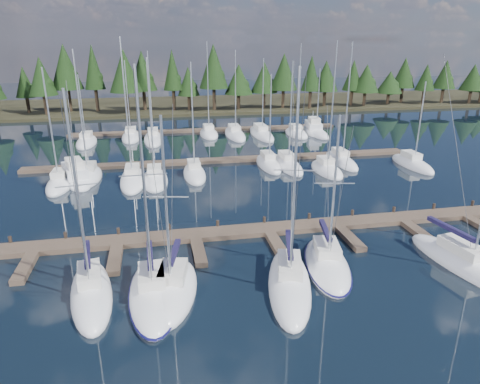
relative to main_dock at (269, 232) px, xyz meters
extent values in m
plane|color=black|center=(0.00, 12.64, -0.20)|extent=(260.00, 260.00, 0.00)
cube|color=#2B2817|center=(0.00, 72.64, 0.10)|extent=(220.00, 30.00, 0.60)
cube|color=brown|center=(0.00, 0.64, 0.00)|extent=(44.00, 2.00, 0.40)
cube|color=brown|center=(-18.00, -2.36, 0.00)|extent=(0.90, 4.00, 0.40)
cube|color=brown|center=(-12.00, -2.36, 0.00)|extent=(0.90, 4.00, 0.40)
cube|color=brown|center=(-6.00, -2.36, 0.00)|extent=(0.90, 4.00, 0.40)
cube|color=brown|center=(0.00, -2.36, 0.00)|extent=(0.90, 4.00, 0.40)
cube|color=brown|center=(6.00, -2.36, 0.00)|extent=(0.90, 4.00, 0.40)
cube|color=brown|center=(12.00, -2.36, 0.00)|extent=(0.90, 4.00, 0.40)
cylinder|color=#32241C|center=(-20.00, 1.64, 0.25)|extent=(0.26, 0.26, 0.90)
cylinder|color=#32241C|center=(-16.00, 1.64, 0.25)|extent=(0.26, 0.26, 0.90)
cylinder|color=#32241C|center=(-12.00, 1.64, 0.25)|extent=(0.26, 0.26, 0.90)
cylinder|color=#32241C|center=(-8.00, 1.64, 0.25)|extent=(0.26, 0.26, 0.90)
cylinder|color=#32241C|center=(-4.00, 1.64, 0.25)|extent=(0.26, 0.26, 0.90)
cylinder|color=#32241C|center=(0.00, 1.64, 0.25)|extent=(0.26, 0.26, 0.90)
cylinder|color=#32241C|center=(4.00, 1.64, 0.25)|extent=(0.26, 0.26, 0.90)
cylinder|color=#32241C|center=(8.00, 1.64, 0.25)|extent=(0.26, 0.26, 0.90)
cylinder|color=#32241C|center=(12.00, 1.64, 0.25)|extent=(0.26, 0.26, 0.90)
cylinder|color=#32241C|center=(16.00, 1.64, 0.25)|extent=(0.26, 0.26, 0.90)
cylinder|color=#32241C|center=(20.00, 1.64, 0.25)|extent=(0.26, 0.26, 0.90)
cube|color=brown|center=(0.00, 22.64, 0.00)|extent=(50.00, 1.80, 0.40)
cube|color=brown|center=(0.00, 42.64, 0.00)|extent=(46.00, 1.80, 0.40)
ellipsoid|color=white|center=(-13.08, -6.56, -0.05)|extent=(3.65, 8.80, 1.90)
cube|color=silver|center=(-13.14, -6.14, 1.15)|extent=(1.73, 2.90, 0.70)
cylinder|color=silver|center=(-13.02, -6.98, 6.65)|extent=(0.18, 0.18, 11.70)
cylinder|color=silver|center=(-13.29, -5.12, 1.90)|extent=(0.65, 3.73, 0.12)
cube|color=#181335|center=(-13.29, -5.12, 2.05)|extent=(0.86, 3.60, 0.30)
cylinder|color=silver|center=(-13.02, -6.98, 7.23)|extent=(2.20, 0.38, 0.07)
cylinder|color=#3F3F44|center=(-12.76, -8.80, 6.50)|extent=(0.56, 3.66, 12.01)
cylinder|color=#3F3F44|center=(-13.34, -4.74, 6.50)|extent=(0.68, 4.51, 12.01)
ellipsoid|color=white|center=(-9.35, -7.45, -0.05)|extent=(3.10, 8.57, 1.90)
cube|color=silver|center=(-9.36, -7.03, 1.15)|extent=(1.65, 2.76, 0.70)
cylinder|color=silver|center=(-9.34, -7.87, 7.25)|extent=(0.16, 0.16, 12.90)
cylinder|color=silver|center=(-9.39, -6.01, 1.90)|extent=(0.23, 3.74, 0.12)
cube|color=#181335|center=(-9.39, -6.01, 2.05)|extent=(0.45, 3.57, 0.30)
cylinder|color=silver|center=(-9.34, -7.87, 7.89)|extent=(2.57, 0.14, 0.07)
cylinder|color=#3F3F44|center=(-9.28, -9.70, 7.10)|extent=(0.14, 3.68, 13.21)
cylinder|color=#3F3F44|center=(-9.40, -5.63, 7.10)|extent=(0.16, 4.53, 13.21)
ellipsoid|color=#0D0D41|center=(-9.35, -7.45, 0.02)|extent=(3.22, 8.91, 0.18)
ellipsoid|color=white|center=(-8.13, -7.22, -0.05)|extent=(4.41, 8.20, 1.90)
cube|color=silver|center=(-8.05, -6.84, 1.15)|extent=(2.07, 2.76, 0.70)
cylinder|color=silver|center=(-8.20, -7.60, 5.93)|extent=(0.19, 0.19, 10.27)
cylinder|color=silver|center=(-7.86, -5.93, 1.90)|extent=(0.81, 3.38, 0.12)
cube|color=#181335|center=(-7.86, -5.93, 2.05)|extent=(1.00, 3.27, 0.30)
cylinder|color=silver|center=(-8.20, -7.60, 6.44)|extent=(2.58, 0.60, 0.07)
cylinder|color=#3F3F44|center=(-8.54, -9.24, 5.78)|extent=(0.71, 3.31, 10.58)
cylinder|color=#3F3F44|center=(-7.79, -5.59, 5.78)|extent=(0.86, 4.07, 10.58)
ellipsoid|color=white|center=(-0.73, -7.85, -0.05)|extent=(5.01, 9.97, 1.90)
cube|color=silver|center=(-0.61, -7.38, 1.15)|extent=(2.21, 3.34, 0.70)
cylinder|color=silver|center=(-0.85, -8.31, 7.16)|extent=(0.19, 0.19, 12.73)
cylinder|color=silver|center=(-0.32, -6.27, 1.90)|extent=(1.17, 4.12, 0.12)
cube|color=#181335|center=(-0.32, -6.27, 2.05)|extent=(1.35, 3.99, 0.30)
cylinder|color=silver|center=(-0.85, -8.31, 7.80)|extent=(2.37, 0.67, 0.07)
cylinder|color=#3F3F44|center=(-1.36, -10.31, 7.01)|extent=(1.07, 4.03, 13.04)
cylinder|color=#3F3F44|center=(-0.21, -5.85, 7.01)|extent=(1.31, 4.96, 13.04)
ellipsoid|color=white|center=(2.59, -5.96, -0.05)|extent=(4.41, 8.35, 1.90)
cube|color=silver|center=(2.67, -5.57, 1.15)|extent=(2.06, 2.80, 0.70)
cylinder|color=silver|center=(2.52, -6.35, 5.66)|extent=(0.19, 0.19, 9.73)
cylinder|color=silver|center=(2.86, -4.64, 1.90)|extent=(0.82, 3.44, 0.12)
cube|color=#181335|center=(2.86, -4.64, 2.05)|extent=(1.01, 3.33, 0.30)
cylinder|color=silver|center=(2.52, -6.35, 6.15)|extent=(2.56, 0.59, 0.07)
cylinder|color=#3F3F44|center=(2.17, -8.02, 5.51)|extent=(0.72, 3.38, 10.04)
cylinder|color=#3F3F44|center=(2.94, -4.29, 5.51)|extent=(0.88, 4.15, 10.04)
ellipsoid|color=#0D0D41|center=(2.59, -5.96, 0.02)|extent=(4.59, 8.68, 0.18)
ellipsoid|color=white|center=(12.07, -7.85, -0.05)|extent=(4.32, 10.50, 1.90)
cube|color=silver|center=(11.99, -7.35, 1.15)|extent=(1.99, 3.46, 0.70)
cylinder|color=silver|center=(11.79, -6.14, 1.90)|extent=(0.85, 4.45, 0.12)
cube|color=#181335|center=(11.79, -6.14, 2.05)|extent=(1.05, 4.28, 0.30)
cylinder|color=#3F3F44|center=(11.71, -5.69, 7.20)|extent=(0.92, 5.36, 13.43)
ellipsoid|color=white|center=(-19.19, 16.26, -0.05)|extent=(2.60, 7.62, 1.90)
cube|color=silver|center=(-19.19, 16.64, 1.15)|extent=(1.43, 2.44, 0.70)
cylinder|color=silver|center=(-19.19, 15.88, 6.54)|extent=(0.16, 0.16, 11.49)
ellipsoid|color=white|center=(-16.46, 18.47, -0.05)|extent=(2.77, 7.68, 1.90)
cube|color=silver|center=(-16.46, 18.86, 1.15)|extent=(1.52, 2.46, 0.70)
cylinder|color=silver|center=(-16.46, 18.09, 7.36)|extent=(0.16, 0.16, 13.13)
ellipsoid|color=white|center=(-11.48, 16.23, -0.05)|extent=(2.76, 9.37, 1.90)
cube|color=silver|center=(-11.48, 16.70, 1.15)|extent=(1.52, 3.00, 0.70)
cylinder|color=silver|center=(-11.48, 15.76, 7.97)|extent=(0.16, 0.16, 14.35)
ellipsoid|color=white|center=(-9.04, 15.75, -0.05)|extent=(2.82, 7.97, 1.90)
cube|color=silver|center=(-9.04, 16.15, 1.15)|extent=(1.55, 2.55, 0.70)
cylinder|color=silver|center=(-9.04, 15.35, 6.97)|extent=(0.16, 0.16, 12.35)
ellipsoid|color=white|center=(-4.50, 17.20, -0.05)|extent=(2.52, 7.95, 1.90)
cube|color=silver|center=(-4.50, 17.60, 1.15)|extent=(1.38, 2.54, 0.70)
cylinder|color=silver|center=(-4.50, 16.80, 6.70)|extent=(0.16, 0.16, 11.82)
ellipsoid|color=white|center=(5.01, 19.47, -0.05)|extent=(2.46, 8.21, 1.90)
cube|color=silver|center=(5.01, 19.88, 1.15)|extent=(1.35, 2.63, 0.70)
cylinder|color=silver|center=(5.01, 19.06, 5.93)|extent=(0.16, 0.16, 10.26)
ellipsoid|color=white|center=(7.32, 18.79, -0.05)|extent=(2.69, 9.27, 1.90)
cube|color=silver|center=(7.32, 19.25, 1.15)|extent=(1.48, 2.97, 0.70)
cylinder|color=silver|center=(7.32, 18.33, 6.68)|extent=(0.16, 0.16, 11.76)
ellipsoid|color=white|center=(11.28, 15.76, -0.05)|extent=(2.81, 7.37, 1.90)
cube|color=silver|center=(11.28, 16.13, 1.15)|extent=(1.55, 2.36, 0.70)
cylinder|color=silver|center=(11.28, 15.39, 7.77)|extent=(0.16, 0.16, 13.95)
ellipsoid|color=white|center=(14.61, 19.14, -0.05)|extent=(2.43, 8.81, 1.90)
cube|color=silver|center=(14.61, 19.58, 1.15)|extent=(1.34, 2.82, 0.70)
cylinder|color=silver|center=(14.61, 18.70, 7.70)|extent=(0.16, 0.16, 13.82)
ellipsoid|color=white|center=(22.81, 16.06, -0.05)|extent=(2.60, 8.51, 1.90)
cube|color=silver|center=(22.81, 16.49, 1.15)|extent=(1.43, 2.72, 0.70)
cylinder|color=silver|center=(22.81, 15.64, 5.50)|extent=(0.16, 0.16, 9.41)
ellipsoid|color=white|center=(-19.18, 36.58, -0.05)|extent=(2.89, 8.64, 1.90)
cube|color=silver|center=(-19.18, 37.01, 1.15)|extent=(1.59, 2.76, 0.70)
cylinder|color=silver|center=(-19.18, 36.15, 5.44)|extent=(0.16, 0.16, 9.29)
ellipsoid|color=white|center=(-12.66, 39.14, -0.05)|extent=(2.92, 8.75, 1.90)
cube|color=silver|center=(-12.66, 39.58, 1.15)|extent=(1.61, 2.80, 0.70)
cylinder|color=silver|center=(-12.66, 38.70, 6.34)|extent=(0.16, 0.16, 11.09)
ellipsoid|color=white|center=(-9.15, 37.09, -0.05)|extent=(2.89, 11.00, 1.90)
cube|color=silver|center=(-9.15, 37.64, 1.15)|extent=(1.59, 3.52, 0.70)
cylinder|color=silver|center=(-9.15, 36.54, 7.05)|extent=(0.16, 0.16, 12.50)
ellipsoid|color=white|center=(-0.08, 39.20, -0.05)|extent=(2.88, 8.08, 1.90)
cube|color=silver|center=(-0.08, 39.61, 1.15)|extent=(1.58, 2.59, 0.70)
cylinder|color=silver|center=(-0.08, 38.80, 7.67)|extent=(0.16, 0.16, 13.75)
ellipsoid|color=white|center=(4.13, 37.93, -0.05)|extent=(2.90, 10.78, 1.90)
cube|color=silver|center=(4.13, 38.46, 1.15)|extent=(1.59, 3.45, 0.70)
cylinder|color=silver|center=(4.13, 37.39, 7.08)|extent=(0.16, 0.16, 12.58)
ellipsoid|color=white|center=(8.50, 37.44, -0.05)|extent=(2.99, 11.95, 1.90)
cube|color=silver|center=(8.50, 38.04, 1.15)|extent=(1.64, 3.82, 0.70)
cylinder|color=silver|center=(8.50, 36.85, 6.45)|extent=(0.16, 0.16, 11.31)
ellipsoid|color=white|center=(14.28, 36.61, -0.05)|extent=(2.99, 7.79, 1.90)
cube|color=silver|center=(14.28, 36.99, 1.15)|extent=(1.64, 2.49, 0.70)
cylinder|color=silver|center=(14.28, 36.22, 7.53)|extent=(0.16, 0.16, 13.46)
ellipsoid|color=white|center=(17.73, 36.95, -0.05)|extent=(2.75, 10.28, 1.90)
cube|color=silver|center=(17.73, 37.46, 1.15)|extent=(1.51, 3.29, 0.70)
cylinder|color=silver|center=(17.73, 36.43, 5.64)|extent=(0.16, 0.16, 9.68)
ellipsoid|color=white|center=(-17.78, 17.73, -0.10)|extent=(5.46, 9.11, 1.73)
cube|color=white|center=(-17.78, 17.73, 1.05)|extent=(3.55, 5.19, 1.15)
cube|color=silver|center=(-17.64, 17.32, 2.01)|extent=(2.46, 3.37, 0.86)
cylinder|color=silver|center=(-18.05, 18.55, 2.58)|extent=(0.10, 0.10, 1.54)
ellipsoid|color=white|center=(17.74, 37.97, -0.10)|extent=(4.21, 9.01, 1.73)
cube|color=white|center=(17.74, 37.97, 1.05)|extent=(2.89, 5.05, 1.16)
cube|color=silver|center=(17.67, 37.54, 2.01)|extent=(2.04, 3.24, 0.87)
cylinder|color=silver|center=(17.87, 38.82, 2.59)|extent=(0.09, 0.09, 1.54)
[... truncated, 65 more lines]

